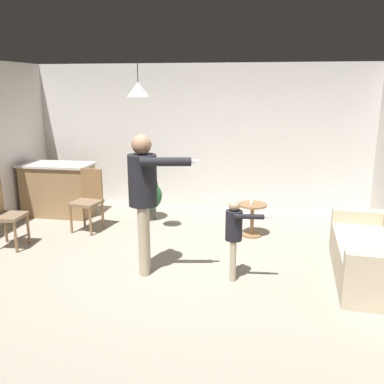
# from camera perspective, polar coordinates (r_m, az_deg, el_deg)

# --- Properties ---
(ground) EXTENTS (7.68, 7.68, 0.00)m
(ground) POSITION_cam_1_polar(r_m,az_deg,el_deg) (5.35, -4.07, -11.30)
(ground) COLOR #9E9384
(wall_back) EXTENTS (6.40, 0.10, 2.70)m
(wall_back) POSITION_cam_1_polar(r_m,az_deg,el_deg) (8.03, 1.16, 7.43)
(wall_back) COLOR silver
(wall_back) RESTS_ON ground
(couch_floral) EXTENTS (0.97, 1.85, 1.00)m
(couch_floral) POSITION_cam_1_polar(r_m,az_deg,el_deg) (5.63, 23.85, -7.57)
(couch_floral) COLOR beige
(couch_floral) RESTS_ON ground
(kitchen_counter) EXTENTS (1.26, 0.66, 0.95)m
(kitchen_counter) POSITION_cam_1_polar(r_m,az_deg,el_deg) (7.99, -17.65, 0.36)
(kitchen_counter) COLOR #99754C
(kitchen_counter) RESTS_ON ground
(side_table_by_couch) EXTENTS (0.44, 0.44, 0.52)m
(side_table_by_couch) POSITION_cam_1_polar(r_m,az_deg,el_deg) (6.65, 8.17, -3.21)
(side_table_by_couch) COLOR olive
(side_table_by_couch) RESTS_ON ground
(person_adult) EXTENTS (0.89, 0.50, 1.75)m
(person_adult) POSITION_cam_1_polar(r_m,az_deg,el_deg) (5.13, -6.52, 0.38)
(person_adult) COLOR tan
(person_adult) RESTS_ON ground
(person_child) EXTENTS (0.55, 0.29, 1.01)m
(person_child) POSITION_cam_1_polar(r_m,az_deg,el_deg) (5.05, 5.79, -5.21)
(person_child) COLOR tan
(person_child) RESTS_ON ground
(dining_chair_by_counter) EXTENTS (0.44, 0.44, 1.00)m
(dining_chair_by_counter) POSITION_cam_1_polar(r_m,az_deg,el_deg) (6.64, -24.22, -2.42)
(dining_chair_by_counter) COLOR olive
(dining_chair_by_counter) RESTS_ON ground
(dining_chair_near_wall) EXTENTS (0.49, 0.49, 1.00)m
(dining_chair_near_wall) POSITION_cam_1_polar(r_m,az_deg,el_deg) (7.00, -13.84, -0.72)
(dining_chair_near_wall) COLOR olive
(dining_chair_near_wall) RESTS_ON ground
(potted_plant_corner) EXTENTS (0.52, 0.52, 0.80)m
(potted_plant_corner) POSITION_cam_1_polar(r_m,az_deg,el_deg) (7.43, -6.09, -0.37)
(potted_plant_corner) COLOR #4C4742
(potted_plant_corner) RESTS_ON ground
(spare_remote_on_table) EXTENTS (0.04, 0.13, 0.04)m
(spare_remote_on_table) POSITION_cam_1_polar(r_m,az_deg,el_deg) (6.58, 8.03, -1.47)
(spare_remote_on_table) COLOR white
(spare_remote_on_table) RESTS_ON side_table_by_couch
(ceiling_light_pendant) EXTENTS (0.32, 0.32, 0.55)m
(ceiling_light_pendant) POSITION_cam_1_polar(r_m,az_deg,el_deg) (6.15, -7.31, 13.63)
(ceiling_light_pendant) COLOR silver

